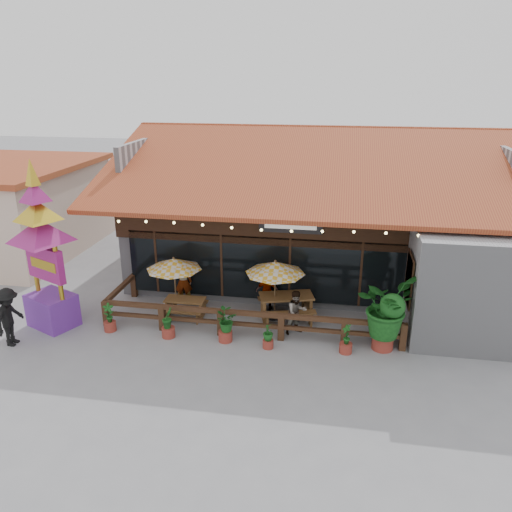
% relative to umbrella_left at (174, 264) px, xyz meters
% --- Properties ---
extents(ground, '(100.00, 100.00, 0.00)m').
position_rel_umbrella_left_xyz_m(ground, '(4.49, -0.91, -1.83)').
color(ground, gray).
rests_on(ground, ground).
extents(restaurant_building, '(15.50, 14.73, 6.09)m').
position_rel_umbrella_left_xyz_m(restaurant_building, '(4.75, 5.70, 0.37)').
color(restaurant_building, '#A3A3A8').
rests_on(restaurant_building, ground).
extents(patio_railing, '(10.00, 2.60, 0.92)m').
position_rel_umbrella_left_xyz_m(patio_railing, '(2.23, -1.18, -1.22)').
color(patio_railing, '#442D18').
rests_on(patio_railing, ground).
extents(umbrella_left, '(2.20, 2.20, 2.10)m').
position_rel_umbrella_left_xyz_m(umbrella_left, '(0.00, 0.00, 0.00)').
color(umbrella_left, brown).
rests_on(umbrella_left, ground).
extents(umbrella_right, '(2.09, 2.09, 2.21)m').
position_rel_umbrella_left_xyz_m(umbrella_right, '(3.58, 0.01, 0.10)').
color(umbrella_right, brown).
rests_on(umbrella_right, ground).
extents(picnic_table_left, '(1.41, 1.22, 0.67)m').
position_rel_umbrella_left_xyz_m(picnic_table_left, '(0.45, -0.32, -1.38)').
color(picnic_table_left, brown).
rests_on(picnic_table_left, ground).
extents(picnic_table_right, '(2.20, 2.03, 0.89)m').
position_rel_umbrella_left_xyz_m(picnic_table_right, '(3.97, 0.13, -1.23)').
color(picnic_table_right, brown).
rests_on(picnic_table_right, ground).
extents(thai_sign_tower, '(2.99, 2.99, 6.11)m').
position_rel_umbrella_left_xyz_m(thai_sign_tower, '(-3.80, -1.72, 1.40)').
color(thai_sign_tower, '#662998').
rests_on(thai_sign_tower, ground).
extents(tropical_plant, '(2.26, 2.33, 2.47)m').
position_rel_umbrella_left_xyz_m(tropical_plant, '(7.18, -1.43, -0.42)').
color(tropical_plant, maroon).
rests_on(tropical_plant, ground).
extents(diner_a, '(0.70, 0.53, 1.75)m').
position_rel_umbrella_left_xyz_m(diner_a, '(0.08, 0.70, -0.96)').
color(diner_a, '#331D10').
rests_on(diner_a, ground).
extents(diner_b, '(0.93, 0.89, 1.51)m').
position_rel_umbrella_left_xyz_m(diner_b, '(4.43, -0.90, -1.07)').
color(diner_b, '#331D10').
rests_on(diner_b, ground).
extents(diner_c, '(0.85, 0.36, 1.44)m').
position_rel_umbrella_left_xyz_m(diner_c, '(3.23, 0.71, -1.11)').
color(diner_c, '#331D10').
rests_on(diner_c, ground).
extents(pedestrian, '(0.78, 1.28, 1.92)m').
position_rel_umbrella_left_xyz_m(pedestrian, '(-4.37, -3.13, -0.87)').
color(pedestrian, black).
rests_on(pedestrian, ground).
extents(planter_a, '(0.42, 0.40, 0.99)m').
position_rel_umbrella_left_xyz_m(planter_a, '(-1.73, -1.77, -1.41)').
color(planter_a, maroon).
rests_on(planter_a, ground).
extents(planter_b, '(0.43, 0.45, 1.05)m').
position_rel_umbrella_left_xyz_m(planter_b, '(0.34, -1.85, -1.36)').
color(planter_b, maroon).
rests_on(planter_b, ground).
extents(planter_c, '(0.82, 0.76, 1.10)m').
position_rel_umbrella_left_xyz_m(planter_c, '(2.23, -1.80, -1.21)').
color(planter_c, maroon).
rests_on(planter_c, ground).
extents(planter_d, '(0.43, 0.43, 0.84)m').
position_rel_umbrella_left_xyz_m(planter_d, '(3.65, -1.99, -1.43)').
color(planter_d, maroon).
rests_on(planter_d, ground).
extents(planter_e, '(0.40, 0.40, 0.97)m').
position_rel_umbrella_left_xyz_m(planter_e, '(6.05, -1.87, -1.42)').
color(planter_e, maroon).
rests_on(planter_e, ground).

